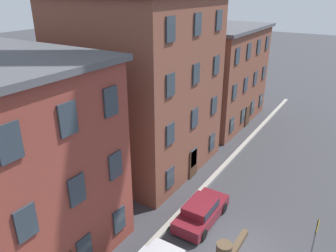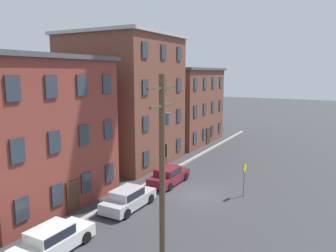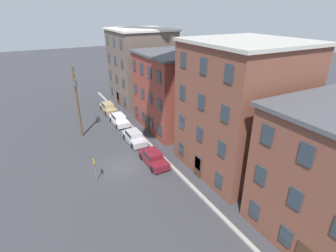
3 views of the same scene
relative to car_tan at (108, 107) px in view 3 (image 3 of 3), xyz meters
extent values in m
plane|color=#38383D|center=(16.89, -3.32, -0.75)|extent=(200.00, 200.00, 0.00)
cube|color=#9E998E|center=(16.89, 1.18, -0.67)|extent=(56.00, 0.36, 0.16)
cube|color=#66564C|center=(-2.71, 7.30, 5.39)|extent=(10.54, 9.25, 12.28)
cube|color=silver|center=(-2.71, 7.30, 11.68)|extent=(11.04, 9.75, 0.30)
cube|color=#2D3842|center=(-6.22, 2.62, 0.79)|extent=(0.90, 0.10, 1.40)
cube|color=#2D3842|center=(-6.22, 2.62, 3.86)|extent=(0.90, 0.10, 1.40)
cube|color=#2D3842|center=(-6.22, 2.62, 6.92)|extent=(0.90, 0.10, 1.40)
cube|color=#2D3842|center=(-6.22, 2.62, 9.99)|extent=(0.90, 0.10, 1.40)
cube|color=#2D3842|center=(-2.71, 2.62, 0.79)|extent=(0.90, 0.10, 1.40)
cube|color=#2D3842|center=(-2.71, 2.62, 3.86)|extent=(0.90, 0.10, 1.40)
cube|color=#2D3842|center=(-2.71, 2.62, 6.92)|extent=(0.90, 0.10, 1.40)
cube|color=#2D3842|center=(-2.71, 2.62, 9.99)|extent=(0.90, 0.10, 1.40)
cube|color=#2D3842|center=(0.81, 2.62, 0.79)|extent=(0.90, 0.10, 1.40)
cube|color=#2D3842|center=(0.81, 2.62, 3.86)|extent=(0.90, 0.10, 1.40)
cube|color=#2D3842|center=(0.81, 2.62, 6.92)|extent=(0.90, 0.10, 1.40)
cube|color=#2D3842|center=(0.81, 2.62, 9.99)|extent=(0.90, 0.10, 1.40)
cube|color=#472D1E|center=(-2.71, 2.62, 0.35)|extent=(1.10, 0.10, 2.20)
cube|color=brown|center=(9.90, 8.41, 4.30)|extent=(10.28, 11.47, 10.10)
cube|color=#4C4C51|center=(9.90, 8.41, 9.50)|extent=(10.78, 11.97, 0.30)
cube|color=#2D3842|center=(6.05, 2.62, 0.93)|extent=(0.90, 0.10, 1.40)
cube|color=#2D3842|center=(6.05, 2.62, 4.30)|extent=(0.90, 0.10, 1.40)
cube|color=#2D3842|center=(6.05, 2.62, 7.67)|extent=(0.90, 0.10, 1.40)
cube|color=#2D3842|center=(8.62, 2.62, 0.93)|extent=(0.90, 0.10, 1.40)
cube|color=#2D3842|center=(8.62, 2.62, 4.30)|extent=(0.90, 0.10, 1.40)
cube|color=#2D3842|center=(8.62, 2.62, 7.67)|extent=(0.90, 0.10, 1.40)
cube|color=#2D3842|center=(11.19, 2.62, 0.93)|extent=(0.90, 0.10, 1.40)
cube|color=#2D3842|center=(11.19, 2.62, 4.30)|extent=(0.90, 0.10, 1.40)
cube|color=#2D3842|center=(11.19, 2.62, 7.67)|extent=(0.90, 0.10, 1.40)
cube|color=#2D3842|center=(13.76, 2.62, 0.93)|extent=(0.90, 0.10, 1.40)
cube|color=#2D3842|center=(13.76, 2.62, 4.30)|extent=(0.90, 0.10, 1.40)
cube|color=#2D3842|center=(13.76, 2.62, 7.67)|extent=(0.90, 0.10, 1.40)
cube|color=#472D1E|center=(9.90, 2.62, 0.35)|extent=(1.10, 0.10, 2.20)
cube|color=brown|center=(22.25, 7.47, 5.62)|extent=(9.79, 9.59, 12.75)
cube|color=#B7B2A8|center=(22.25, 7.47, 12.15)|extent=(10.29, 10.09, 0.30)
cube|color=#2D3842|center=(18.99, 2.62, 0.84)|extent=(0.90, 0.10, 1.40)
cube|color=#2D3842|center=(18.99, 2.62, 4.03)|extent=(0.90, 0.10, 1.40)
cube|color=#2D3842|center=(18.99, 2.62, 7.22)|extent=(0.90, 0.10, 1.40)
cube|color=#2D3842|center=(18.99, 2.62, 10.40)|extent=(0.90, 0.10, 1.40)
cube|color=#2D3842|center=(22.25, 2.62, 0.84)|extent=(0.90, 0.10, 1.40)
cube|color=#2D3842|center=(22.25, 2.62, 4.03)|extent=(0.90, 0.10, 1.40)
cube|color=#2D3842|center=(22.25, 2.62, 7.22)|extent=(0.90, 0.10, 1.40)
cube|color=#2D3842|center=(22.25, 2.62, 10.40)|extent=(0.90, 0.10, 1.40)
cube|color=#2D3842|center=(25.51, 2.62, 0.84)|extent=(0.90, 0.10, 1.40)
cube|color=#2D3842|center=(25.51, 2.62, 4.03)|extent=(0.90, 0.10, 1.40)
cube|color=#2D3842|center=(25.51, 2.62, 7.22)|extent=(0.90, 0.10, 1.40)
cube|color=#2D3842|center=(25.51, 2.62, 10.40)|extent=(0.90, 0.10, 1.40)
cube|color=#472D1E|center=(22.25, 2.62, 0.35)|extent=(1.10, 0.10, 2.20)
cube|color=#2D3842|center=(29.82, 2.62, 0.84)|extent=(0.90, 0.10, 1.40)
cube|color=#2D3842|center=(29.82, 2.62, 4.02)|extent=(0.90, 0.10, 1.40)
cube|color=#2D3842|center=(29.82, 2.62, 7.19)|extent=(0.90, 0.10, 1.40)
cube|color=#2D3842|center=(32.68, 2.62, 0.84)|extent=(0.90, 0.10, 1.40)
cube|color=#2D3842|center=(32.68, 2.62, 4.02)|extent=(0.90, 0.10, 1.40)
cube|color=#2D3842|center=(32.68, 2.62, 7.19)|extent=(0.90, 0.10, 1.40)
cube|color=tan|center=(0.07, 0.00, -0.22)|extent=(4.40, 1.80, 0.70)
cube|color=tan|center=(-0.13, 0.00, 0.41)|extent=(2.20, 1.51, 0.55)
cube|color=#1E232D|center=(-0.13, 0.00, 0.41)|extent=(2.02, 1.58, 0.48)
cylinder|color=black|center=(1.52, 0.85, -0.42)|extent=(0.66, 0.22, 0.66)
cylinder|color=black|center=(1.52, -0.85, -0.42)|extent=(0.66, 0.22, 0.66)
cylinder|color=black|center=(-1.38, 0.85, -0.42)|extent=(0.66, 0.22, 0.66)
cylinder|color=black|center=(-1.38, -0.85, -0.42)|extent=(0.66, 0.22, 0.66)
cube|color=silver|center=(5.80, -0.07, -0.22)|extent=(4.40, 1.80, 0.70)
cube|color=silver|center=(5.60, -0.07, 0.41)|extent=(2.20, 1.51, 0.55)
cube|color=#1E232D|center=(5.60, -0.07, 0.41)|extent=(2.02, 1.58, 0.48)
cylinder|color=black|center=(7.25, 0.78, -0.42)|extent=(0.66, 0.22, 0.66)
cylinder|color=black|center=(7.25, -0.92, -0.42)|extent=(0.66, 0.22, 0.66)
cylinder|color=black|center=(4.35, 0.78, -0.42)|extent=(0.66, 0.22, 0.66)
cylinder|color=black|center=(4.35, -0.92, -0.42)|extent=(0.66, 0.22, 0.66)
cube|color=#B7B7BC|center=(12.26, -0.23, -0.22)|extent=(4.40, 1.80, 0.70)
cube|color=#B7B7BC|center=(12.06, -0.23, 0.41)|extent=(2.20, 1.51, 0.55)
cube|color=#1E232D|center=(12.06, -0.23, 0.41)|extent=(2.02, 1.58, 0.48)
cylinder|color=black|center=(13.71, 0.62, -0.42)|extent=(0.66, 0.22, 0.66)
cylinder|color=black|center=(13.71, -1.08, -0.42)|extent=(0.66, 0.22, 0.66)
cylinder|color=black|center=(10.81, 0.62, -0.42)|extent=(0.66, 0.22, 0.66)
cylinder|color=black|center=(10.81, -1.08, -0.42)|extent=(0.66, 0.22, 0.66)
cube|color=maroon|center=(18.00, -0.26, -0.22)|extent=(4.40, 1.80, 0.70)
cube|color=maroon|center=(17.80, -0.26, 0.41)|extent=(2.20, 1.51, 0.55)
cube|color=#1E232D|center=(17.80, -0.26, 0.41)|extent=(2.02, 1.58, 0.48)
cylinder|color=black|center=(19.45, 0.59, -0.42)|extent=(0.66, 0.22, 0.66)
cylinder|color=black|center=(19.45, -1.11, -0.42)|extent=(0.66, 0.22, 0.66)
cylinder|color=black|center=(16.55, 0.59, -0.42)|extent=(0.66, 0.22, 0.66)
cylinder|color=black|center=(16.55, -1.11, -0.42)|extent=(0.66, 0.22, 0.66)
cylinder|color=slate|center=(18.16, -6.58, 0.54)|extent=(0.08, 0.08, 2.59)
cube|color=yellow|center=(18.16, -6.61, 1.50)|extent=(0.96, 0.03, 0.96)
cube|color=black|center=(18.16, -6.60, 1.50)|extent=(1.03, 0.02, 1.03)
cylinder|color=brown|center=(7.27, -5.74, 3.84)|extent=(0.28, 0.28, 9.18)
cube|color=brown|center=(7.27, -5.74, 7.83)|extent=(2.40, 0.12, 0.12)
cube|color=brown|center=(7.27, -5.74, 7.03)|extent=(2.00, 0.12, 0.12)
cylinder|color=#515156|center=(7.62, -5.74, 6.43)|extent=(0.44, 0.44, 0.55)
camera|label=1|loc=(3.03, -7.26, 12.50)|focal=35.00mm
camera|label=2|loc=(-5.22, -12.87, 8.49)|focal=35.00mm
camera|label=3|loc=(40.37, -10.46, 14.81)|focal=28.00mm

